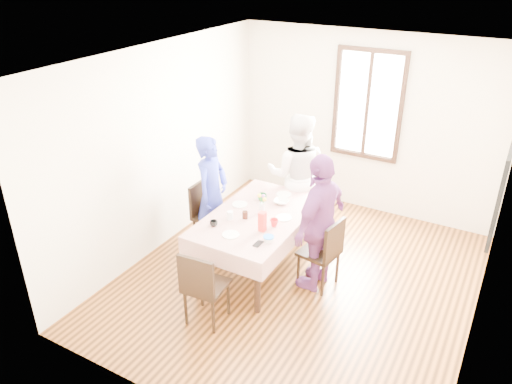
{
  "coord_description": "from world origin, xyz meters",
  "views": [
    {
      "loc": [
        2.01,
        -4.65,
        3.72
      ],
      "look_at": [
        -0.57,
        -0.07,
        1.1
      ],
      "focal_mm": 34.82,
      "sensor_mm": 36.0,
      "label": 1
    }
  ],
  "objects_px": {
    "person_left": "(212,194)",
    "person_right": "(319,223)",
    "chair_right": "(319,252)",
    "chair_far": "(297,200)",
    "person_far": "(297,174)",
    "dining_table": "(258,242)",
    "chair_left": "(212,216)",
    "chair_near": "(206,285)"
  },
  "relations": [
    {
      "from": "chair_far",
      "to": "chair_near",
      "type": "height_order",
      "value": "same"
    },
    {
      "from": "dining_table",
      "to": "person_left",
      "type": "height_order",
      "value": "person_left"
    },
    {
      "from": "chair_left",
      "to": "chair_near",
      "type": "bearing_deg",
      "value": 31.24
    },
    {
      "from": "chair_far",
      "to": "chair_left",
      "type": "bearing_deg",
      "value": 60.58
    },
    {
      "from": "person_far",
      "to": "person_right",
      "type": "relative_size",
      "value": 1.03
    },
    {
      "from": "dining_table",
      "to": "chair_right",
      "type": "bearing_deg",
      "value": 3.69
    },
    {
      "from": "dining_table",
      "to": "person_left",
      "type": "xyz_separation_m",
      "value": [
        -0.78,
        0.16,
        0.42
      ]
    },
    {
      "from": "person_left",
      "to": "person_far",
      "type": "xyz_separation_m",
      "value": [
        0.78,
        0.96,
        0.08
      ]
    },
    {
      "from": "chair_far",
      "to": "person_far",
      "type": "height_order",
      "value": "person_far"
    },
    {
      "from": "chair_far",
      "to": "chair_near",
      "type": "distance_m",
      "value": 2.28
    },
    {
      "from": "person_left",
      "to": "person_right",
      "type": "distance_m",
      "value": 1.57
    },
    {
      "from": "dining_table",
      "to": "chair_far",
      "type": "height_order",
      "value": "chair_far"
    },
    {
      "from": "chair_near",
      "to": "chair_far",
      "type": "bearing_deg",
      "value": 85.79
    },
    {
      "from": "dining_table",
      "to": "chair_far",
      "type": "distance_m",
      "value": 1.14
    },
    {
      "from": "chair_far",
      "to": "chair_near",
      "type": "relative_size",
      "value": 1.0
    },
    {
      "from": "person_left",
      "to": "person_far",
      "type": "height_order",
      "value": "person_far"
    },
    {
      "from": "chair_right",
      "to": "person_left",
      "type": "bearing_deg",
      "value": 94.91
    },
    {
      "from": "dining_table",
      "to": "chair_near",
      "type": "relative_size",
      "value": 1.82
    },
    {
      "from": "chair_right",
      "to": "chair_far",
      "type": "relative_size",
      "value": 1.0
    },
    {
      "from": "person_left",
      "to": "chair_near",
      "type": "bearing_deg",
      "value": -152.47
    },
    {
      "from": "chair_right",
      "to": "chair_far",
      "type": "distance_m",
      "value": 1.35
    },
    {
      "from": "chair_left",
      "to": "chair_right",
      "type": "height_order",
      "value": "same"
    },
    {
      "from": "person_left",
      "to": "chair_left",
      "type": "bearing_deg",
      "value": 86.4
    },
    {
      "from": "chair_near",
      "to": "person_right",
      "type": "distance_m",
      "value": 1.48
    },
    {
      "from": "chair_right",
      "to": "chair_far",
      "type": "height_order",
      "value": "same"
    },
    {
      "from": "chair_far",
      "to": "person_left",
      "type": "distance_m",
      "value": 1.3
    },
    {
      "from": "chair_left",
      "to": "chair_far",
      "type": "distance_m",
      "value": 1.27
    },
    {
      "from": "dining_table",
      "to": "person_right",
      "type": "bearing_deg",
      "value": 3.79
    },
    {
      "from": "person_right",
      "to": "chair_left",
      "type": "bearing_deg",
      "value": -86.38
    },
    {
      "from": "chair_right",
      "to": "person_left",
      "type": "distance_m",
      "value": 1.62
    },
    {
      "from": "person_far",
      "to": "chair_far",
      "type": "bearing_deg",
      "value": -109.6
    },
    {
      "from": "chair_far",
      "to": "person_left",
      "type": "bearing_deg",
      "value": 61.34
    },
    {
      "from": "person_left",
      "to": "person_right",
      "type": "xyz_separation_m",
      "value": [
        1.56,
        -0.1,
        0.06
      ]
    },
    {
      "from": "dining_table",
      "to": "chair_right",
      "type": "height_order",
      "value": "chair_right"
    },
    {
      "from": "chair_far",
      "to": "person_left",
      "type": "height_order",
      "value": "person_left"
    },
    {
      "from": "dining_table",
      "to": "chair_left",
      "type": "height_order",
      "value": "chair_left"
    },
    {
      "from": "chair_right",
      "to": "person_right",
      "type": "bearing_deg",
      "value": 98.65
    },
    {
      "from": "dining_table",
      "to": "chair_left",
      "type": "distance_m",
      "value": 0.82
    },
    {
      "from": "chair_far",
      "to": "person_far",
      "type": "relative_size",
      "value": 0.52
    },
    {
      "from": "chair_near",
      "to": "person_far",
      "type": "xyz_separation_m",
      "value": [
        0.0,
        2.26,
        0.42
      ]
    },
    {
      "from": "chair_far",
      "to": "person_right",
      "type": "distance_m",
      "value": 1.4
    },
    {
      "from": "person_far",
      "to": "dining_table",
      "type": "bearing_deg",
      "value": 70.4
    }
  ]
}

